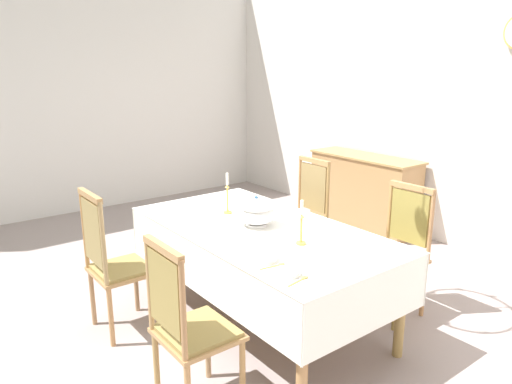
% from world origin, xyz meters
% --- Properties ---
extents(ground, '(7.71, 5.68, 0.04)m').
position_xyz_m(ground, '(0.00, 0.00, -0.02)').
color(ground, gray).
extents(back_wall, '(7.71, 0.08, 3.39)m').
position_xyz_m(back_wall, '(0.00, 2.88, 1.70)').
color(back_wall, silver).
rests_on(back_wall, ground).
extents(left_wall, '(0.08, 5.68, 3.39)m').
position_xyz_m(left_wall, '(-3.90, 0.00, 1.70)').
color(left_wall, silver).
rests_on(left_wall, ground).
extents(dining_table, '(2.14, 1.11, 0.77)m').
position_xyz_m(dining_table, '(0.00, 0.13, 0.70)').
color(dining_table, '#AD8045').
rests_on(dining_table, ground).
extents(tablecloth, '(2.16, 1.13, 0.38)m').
position_xyz_m(tablecloth, '(0.00, 0.13, 0.68)').
color(tablecloth, white).
rests_on(tablecloth, dining_table).
extents(chair_south_a, '(0.44, 0.42, 1.11)m').
position_xyz_m(chair_south_a, '(-0.55, -0.83, 0.57)').
color(chair_south_a, '#9D7752').
rests_on(chair_south_a, ground).
extents(chair_north_a, '(0.44, 0.42, 1.10)m').
position_xyz_m(chair_north_a, '(-0.55, 1.09, 0.57)').
color(chair_north_a, '#AE7D4E').
rests_on(chair_north_a, ground).
extents(chair_south_b, '(0.44, 0.42, 1.06)m').
position_xyz_m(chair_south_b, '(0.55, -0.83, 0.55)').
color(chair_south_b, '#9D7B54').
rests_on(chair_south_b, ground).
extents(chair_north_b, '(0.44, 0.42, 1.06)m').
position_xyz_m(chair_north_b, '(0.55, 1.09, 0.55)').
color(chair_north_b, '#9E8342').
rests_on(chair_north_b, ground).
extents(soup_tureen, '(0.30, 0.30, 0.24)m').
position_xyz_m(soup_tureen, '(-0.05, 0.13, 0.89)').
color(soup_tureen, white).
rests_on(soup_tureen, tablecloth).
extents(candlestick_west, '(0.07, 0.07, 0.34)m').
position_xyz_m(candlestick_west, '(-0.45, 0.13, 0.92)').
color(candlestick_west, gold).
rests_on(candlestick_west, tablecloth).
extents(candlestick_east, '(0.07, 0.07, 0.31)m').
position_xyz_m(candlestick_east, '(0.45, 0.13, 0.90)').
color(candlestick_east, gold).
rests_on(candlestick_east, tablecloth).
extents(bowl_near_left, '(0.19, 0.19, 0.04)m').
position_xyz_m(bowl_near_left, '(0.50, -0.26, 0.80)').
color(bowl_near_left, white).
rests_on(bowl_near_left, tablecloth).
extents(bowl_near_right, '(0.16, 0.16, 0.03)m').
position_xyz_m(bowl_near_right, '(0.76, -0.27, 0.80)').
color(bowl_near_right, white).
rests_on(bowl_near_right, tablecloth).
extents(bowl_far_left, '(0.14, 0.14, 0.03)m').
position_xyz_m(bowl_far_left, '(0.30, -0.28, 0.80)').
color(bowl_far_left, white).
rests_on(bowl_far_left, tablecloth).
extents(spoon_primary, '(0.05, 0.18, 0.01)m').
position_xyz_m(spoon_primary, '(0.63, -0.23, 0.78)').
color(spoon_primary, gold).
rests_on(spoon_primary, tablecloth).
extents(spoon_secondary, '(0.05, 0.18, 0.01)m').
position_xyz_m(spoon_secondary, '(0.87, -0.25, 0.78)').
color(spoon_secondary, gold).
rests_on(spoon_secondary, tablecloth).
extents(sideboard, '(1.44, 0.48, 0.90)m').
position_xyz_m(sideboard, '(-1.04, 2.56, 0.45)').
color(sideboard, '#A67B4C').
rests_on(sideboard, ground).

